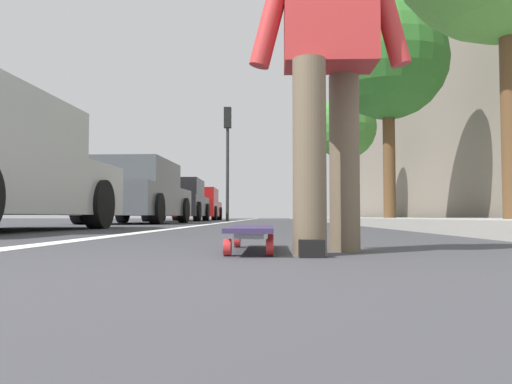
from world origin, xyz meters
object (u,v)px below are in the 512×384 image
object	(u,v)px
skater_person	(329,41)
street_tree_far	(345,129)
street_tree_mid	(388,61)
parked_car_mid	(137,193)
skateboard	(252,231)
traffic_light	(228,142)
parked_car_far	(178,201)
parked_car_end	(199,205)

from	to	relation	value
skater_person	street_tree_far	xyz separation A→B (m)	(16.92, -2.48, 2.52)
street_tree_mid	street_tree_far	world-z (taller)	street_tree_mid
parked_car_mid	street_tree_far	world-z (taller)	street_tree_far
skater_person	street_tree_far	bearing A→B (deg)	-8.34
skateboard	traffic_light	world-z (taller)	traffic_light
parked_car_far	parked_car_mid	bearing A→B (deg)	-178.68
parked_car_far	street_tree_far	xyz separation A→B (m)	(0.93, -6.09, 2.74)
parked_car_end	skater_person	bearing A→B (deg)	-170.35
parked_car_far	parked_car_end	xyz separation A→B (m)	(5.54, 0.05, -0.01)
street_tree_mid	skater_person	bearing A→B (deg)	165.73
parked_car_mid	parked_car_far	world-z (taller)	parked_car_far
skateboard	parked_car_mid	world-z (taller)	parked_car_mid
traffic_light	street_tree_far	size ratio (longest dim) A/B	0.94
skateboard	street_tree_far	xyz separation A→B (m)	(16.77, -2.83, 3.37)
parked_car_far	street_tree_far	distance (m)	6.74
skater_person	street_tree_mid	world-z (taller)	street_tree_mid
parked_car_end	traffic_light	bearing A→B (deg)	-157.53
parked_car_mid	traffic_light	bearing A→B (deg)	-11.25
parked_car_mid	street_tree_mid	xyz separation A→B (m)	(-0.14, -5.95, 3.10)
parked_car_mid	street_tree_mid	bearing A→B (deg)	-91.33
skater_person	traffic_light	distance (m)	17.67
skater_person	street_tree_mid	bearing A→B (deg)	-14.27
traffic_light	parked_car_mid	bearing A→B (deg)	168.75
parked_car_end	street_tree_far	xyz separation A→B (m)	(-4.61, -6.14, 2.75)
street_tree_mid	skateboard	bearing A→B (deg)	163.61
street_tree_mid	parked_car_far	bearing A→B (deg)	44.32
parked_car_far	street_tree_far	world-z (taller)	street_tree_far
skateboard	parked_car_far	size ratio (longest dim) A/B	0.20
skateboard	parked_car_mid	distance (m)	10.25
skateboard	parked_car_end	world-z (taller)	parked_car_end
parked_car_far	street_tree_far	size ratio (longest dim) A/B	0.90
skateboard	skater_person	xyz separation A→B (m)	(-0.15, -0.35, 0.84)
skater_person	parked_car_mid	size ratio (longest dim) A/B	0.35
parked_car_end	traffic_light	xyz separation A→B (m)	(-4.10, -1.69, 2.32)
street_tree_far	street_tree_mid	bearing A→B (deg)	180.00
parked_car_end	traffic_light	distance (m)	5.01
skateboard	parked_car_end	size ratio (longest dim) A/B	0.19
parked_car_end	street_tree_far	size ratio (longest dim) A/B	0.97
parked_car_end	street_tree_far	distance (m)	8.16
skateboard	street_tree_far	distance (m)	17.33
parked_car_end	traffic_light	size ratio (longest dim) A/B	1.03
parked_car_mid	parked_car_far	bearing A→B (deg)	1.32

